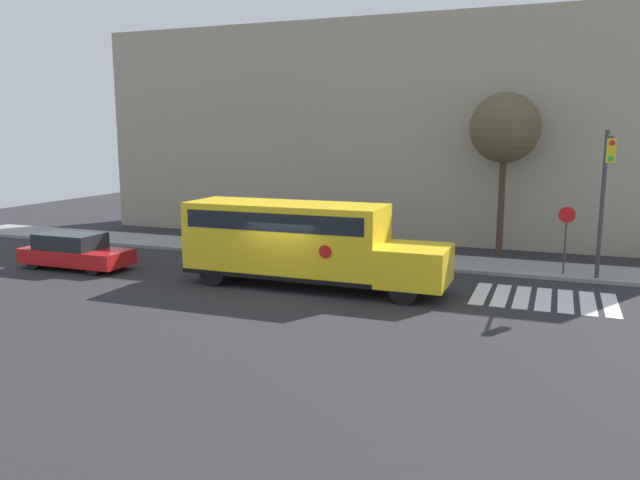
% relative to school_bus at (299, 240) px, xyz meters
% --- Properties ---
extents(ground_plane, '(60.00, 60.00, 0.00)m').
position_rel_school_bus_xyz_m(ground_plane, '(-0.18, -0.71, -1.73)').
color(ground_plane, '#28282B').
extents(sidewalk_strip, '(44.00, 3.00, 0.15)m').
position_rel_school_bus_xyz_m(sidewalk_strip, '(-0.18, 5.79, -1.66)').
color(sidewalk_strip, gray).
rests_on(sidewalk_strip, ground).
extents(building_backdrop, '(32.00, 4.00, 11.35)m').
position_rel_school_bus_xyz_m(building_backdrop, '(-0.18, 12.29, 3.94)').
color(building_backdrop, '#9E937F').
rests_on(building_backdrop, ground).
extents(crosswalk_stripes, '(4.70, 3.20, 0.01)m').
position_rel_school_bus_xyz_m(crosswalk_stripes, '(8.51, 1.29, -1.73)').
color(crosswalk_stripes, white).
rests_on(crosswalk_stripes, ground).
extents(school_bus, '(9.68, 2.57, 3.07)m').
position_rel_school_bus_xyz_m(school_bus, '(0.00, 0.00, 0.00)').
color(school_bus, yellow).
rests_on(school_bus, ground).
extents(parked_car, '(4.68, 1.85, 1.48)m').
position_rel_school_bus_xyz_m(parked_car, '(-9.97, -0.54, -1.00)').
color(parked_car, red).
rests_on(parked_car, ground).
extents(stop_sign, '(0.62, 0.10, 2.81)m').
position_rel_school_bus_xyz_m(stop_sign, '(9.12, 4.88, 0.07)').
color(stop_sign, '#38383A').
rests_on(stop_sign, ground).
extents(traffic_light, '(0.28, 2.67, 5.72)m').
position_rel_school_bus_xyz_m(traffic_light, '(10.32, 3.92, 1.99)').
color(traffic_light, '#38383A').
rests_on(traffic_light, ground).
extents(tree_near_sidewalk, '(3.15, 3.15, 7.40)m').
position_rel_school_bus_xyz_m(tree_near_sidewalk, '(6.34, 8.83, 4.05)').
color(tree_near_sidewalk, '#423323').
rests_on(tree_near_sidewalk, ground).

